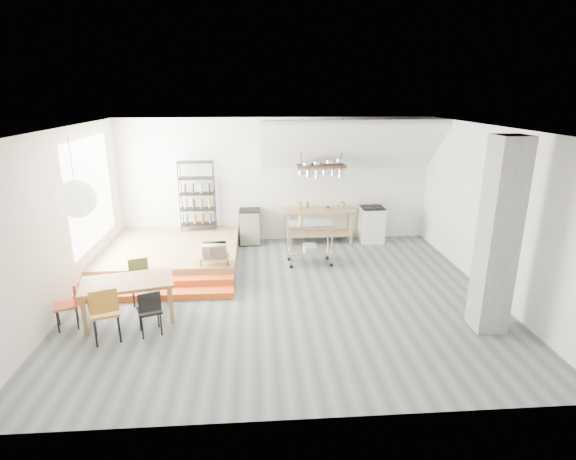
{
  "coord_description": "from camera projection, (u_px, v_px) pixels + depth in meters",
  "views": [
    {
      "loc": [
        -0.53,
        -8.01,
        3.81
      ],
      "look_at": [
        0.12,
        0.8,
        1.08
      ],
      "focal_mm": 28.0,
      "sensor_mm": 36.0,
      "label": 1
    }
  ],
  "objects": [
    {
      "name": "wall_back",
      "position": [
        276.0,
        180.0,
        11.66
      ],
      "size": [
        8.0,
        0.04,
        3.2
      ],
      "primitive_type": "cube",
      "color": "silver",
      "rests_on": "ground"
    },
    {
      "name": "chair_olive",
      "position": [
        140.0,
        277.0,
        8.4
      ],
      "size": [
        0.47,
        0.47,
        0.82
      ],
      "rotation": [
        0.0,
        0.0,
        0.32
      ],
      "color": "#5C6A32",
      "rests_on": "ground"
    },
    {
      "name": "ceiling",
      "position": [
        285.0,
        128.0,
        7.85
      ],
      "size": [
        8.0,
        7.0,
        0.02
      ],
      "primitive_type": "cube",
      "color": "white",
      "rests_on": "wall_back"
    },
    {
      "name": "floor",
      "position": [
        285.0,
        295.0,
        8.79
      ],
      "size": [
        8.0,
        8.0,
        0.0
      ],
      "primitive_type": "plane",
      "color": "#4D5759",
      "rests_on": "ground"
    },
    {
      "name": "pot_rack",
      "position": [
        322.0,
        169.0,
        11.08
      ],
      "size": [
        1.2,
        0.5,
        1.43
      ],
      "color": "#3A2517",
      "rests_on": "ceiling"
    },
    {
      "name": "rolling_cart",
      "position": [
        310.0,
        238.0,
        10.2
      ],
      "size": [
        1.02,
        0.59,
        0.98
      ],
      "rotation": [
        0.0,
        0.0,
        0.02
      ],
      "color": "silver",
      "rests_on": "ground"
    },
    {
      "name": "dining_table",
      "position": [
        127.0,
        285.0,
        7.68
      ],
      "size": [
        1.67,
        1.18,
        0.72
      ],
      "rotation": [
        0.0,
        0.0,
        0.23
      ],
      "color": "brown",
      "rests_on": "ground"
    },
    {
      "name": "paper_lantern",
      "position": [
        77.0,
        199.0,
        7.05
      ],
      "size": [
        0.6,
        0.6,
        0.6
      ],
      "primitive_type": "sphere",
      "color": "white",
      "rests_on": "ceiling"
    },
    {
      "name": "wall_left",
      "position": [
        62.0,
        221.0,
        8.04
      ],
      "size": [
        0.04,
        7.0,
        3.2
      ],
      "primitive_type": "cube",
      "color": "silver",
      "rests_on": "ground"
    },
    {
      "name": "microwave",
      "position": [
        214.0,
        250.0,
        9.2
      ],
      "size": [
        0.51,
        0.36,
        0.27
      ],
      "primitive_type": "imported",
      "rotation": [
        0.0,
        0.0,
        0.05
      ],
      "color": "beige",
      "rests_on": "microwave_shelf"
    },
    {
      "name": "mini_fridge",
      "position": [
        250.0,
        227.0,
        11.66
      ],
      "size": [
        0.53,
        0.53,
        0.91
      ],
      "primitive_type": "cube",
      "color": "black",
      "rests_on": "ground"
    },
    {
      "name": "wire_shelving",
      "position": [
        197.0,
        195.0,
        11.31
      ],
      "size": [
        0.88,
        0.38,
        1.8
      ],
      "color": "black",
      "rests_on": "platform"
    },
    {
      "name": "wall_right",
      "position": [
        493.0,
        212.0,
        8.6
      ],
      "size": [
        0.04,
        7.0,
        3.2
      ],
      "primitive_type": "cube",
      "color": "silver",
      "rests_on": "ground"
    },
    {
      "name": "chair_mustard",
      "position": [
        105.0,
        309.0,
        6.98
      ],
      "size": [
        0.56,
        0.56,
        0.95
      ],
      "rotation": [
        0.0,
        0.0,
        3.49
      ],
      "color": "#B87B1F",
      "rests_on": "ground"
    },
    {
      "name": "step_upper",
      "position": [
        159.0,
        284.0,
        8.96
      ],
      "size": [
        3.0,
        0.35,
        0.27
      ],
      "primitive_type": "cube",
      "color": "#E85A1B",
      "rests_on": "ground"
    },
    {
      "name": "microwave_shelf",
      "position": [
        215.0,
        257.0,
        9.25
      ],
      "size": [
        0.6,
        0.4,
        0.16
      ],
      "color": "#9C7B4E",
      "rests_on": "platform"
    },
    {
      "name": "kitchen_counter",
      "position": [
        319.0,
        219.0,
        11.69
      ],
      "size": [
        1.8,
        0.6,
        0.91
      ],
      "color": "#9C7B4E",
      "rests_on": "ground"
    },
    {
      "name": "chair_red",
      "position": [
        70.0,
        301.0,
        7.48
      ],
      "size": [
        0.47,
        0.47,
        0.79
      ],
      "rotation": [
        0.0,
        0.0,
        -1.21
      ],
      "color": "#C53E1C",
      "rests_on": "ground"
    },
    {
      "name": "window_pane",
      "position": [
        91.0,
        192.0,
        9.41
      ],
      "size": [
        0.02,
        2.5,
        2.2
      ],
      "primitive_type": "cube",
      "color": "white",
      "rests_on": "wall_left"
    },
    {
      "name": "step_lower",
      "position": [
        156.0,
        295.0,
        8.65
      ],
      "size": [
        3.0,
        0.35,
        0.13
      ],
      "primitive_type": "cube",
      "color": "#E85A1B",
      "rests_on": "ground"
    },
    {
      "name": "concrete_column",
      "position": [
        498.0,
        237.0,
        7.12
      ],
      "size": [
        0.5,
        0.5,
        3.2
      ],
      "primitive_type": "cube",
      "color": "slate",
      "rests_on": "ground"
    },
    {
      "name": "chair_black",
      "position": [
        150.0,
        309.0,
        7.21
      ],
      "size": [
        0.47,
        0.47,
        0.8
      ],
      "rotation": [
        0.0,
        0.0,
        3.5
      ],
      "color": "black",
      "rests_on": "ground"
    },
    {
      "name": "bowl",
      "position": [
        328.0,
        208.0,
        11.56
      ],
      "size": [
        0.28,
        0.28,
        0.05
      ],
      "primitive_type": "imported",
      "rotation": [
        0.0,
        0.0,
        -0.4
      ],
      "color": "silver",
      "rests_on": "kitchen_counter"
    },
    {
      "name": "platform",
      "position": [
        172.0,
        253.0,
        10.47
      ],
      "size": [
        3.0,
        3.0,
        0.4
      ],
      "primitive_type": "cube",
      "color": "#9C7B4E",
      "rests_on": "ground"
    },
    {
      "name": "stove",
      "position": [
        371.0,
        224.0,
        11.83
      ],
      "size": [
        0.6,
        0.6,
        1.18
      ],
      "color": "white",
      "rests_on": "ground"
    },
    {
      "name": "slope_ceiling",
      "position": [
        350.0,
        146.0,
        10.93
      ],
      "size": [
        4.4,
        1.44,
        1.32
      ],
      "primitive_type": "cube",
      "rotation": [
        -0.73,
        0.0,
        0.0
      ],
      "color": "white",
      "rests_on": "wall_back"
    }
  ]
}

